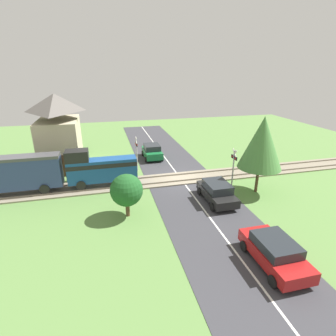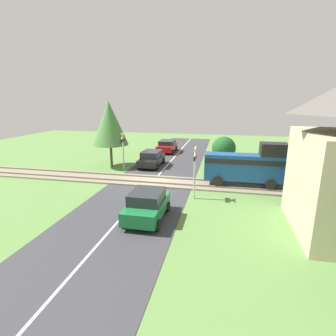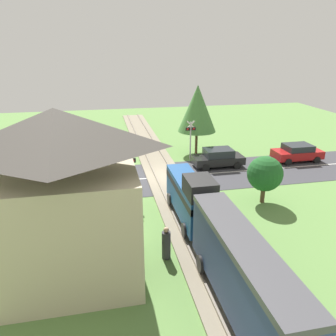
# 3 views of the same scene
# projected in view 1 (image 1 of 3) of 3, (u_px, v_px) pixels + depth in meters

# --- Properties ---
(ground_plane) EXTENTS (60.00, 60.00, 0.00)m
(ground_plane) POSITION_uv_depth(u_px,v_px,m) (181.00, 179.00, 24.25)
(ground_plane) COLOR #5B8442
(road_surface) EXTENTS (48.00, 6.40, 0.02)m
(road_surface) POSITION_uv_depth(u_px,v_px,m) (181.00, 179.00, 24.25)
(road_surface) COLOR #38383D
(road_surface) RESTS_ON ground_plane
(track_bed) EXTENTS (2.80, 48.00, 0.24)m
(track_bed) POSITION_uv_depth(u_px,v_px,m) (181.00, 178.00, 24.23)
(track_bed) COLOR gray
(track_bed) RESTS_ON ground_plane
(train) EXTENTS (1.58, 13.68, 3.18)m
(train) POSITION_uv_depth(u_px,v_px,m) (49.00, 171.00, 21.07)
(train) COLOR navy
(train) RESTS_ON track_bed
(car_near_crossing) EXTENTS (4.12, 1.99, 1.53)m
(car_near_crossing) POSITION_uv_depth(u_px,v_px,m) (217.00, 191.00, 19.98)
(car_near_crossing) COLOR black
(car_near_crossing) RESTS_ON ground_plane
(car_far_side) EXTENTS (3.70, 1.99, 1.60)m
(car_far_side) POSITION_uv_depth(u_px,v_px,m) (152.00, 151.00, 29.56)
(car_far_side) COLOR #197038
(car_far_side) RESTS_ON ground_plane
(car_behind_queue) EXTENTS (4.12, 2.07, 1.49)m
(car_behind_queue) POSITION_uv_depth(u_px,v_px,m) (275.00, 251.00, 13.45)
(car_behind_queue) COLOR #A81919
(car_behind_queue) RESTS_ON ground_plane
(crossing_signal_west_approach) EXTENTS (0.90, 0.18, 3.50)m
(crossing_signal_west_approach) POSITION_uv_depth(u_px,v_px,m) (234.00, 164.00, 21.58)
(crossing_signal_west_approach) COLOR #B7B7B7
(crossing_signal_west_approach) RESTS_ON ground_plane
(crossing_signal_east_approach) EXTENTS (0.90, 0.18, 3.50)m
(crossing_signal_east_approach) POSITION_uv_depth(u_px,v_px,m) (137.00, 150.00, 25.34)
(crossing_signal_east_approach) COLOR #B7B7B7
(crossing_signal_east_approach) RESTS_ON ground_plane
(station_building) EXTENTS (6.05, 3.99, 7.39)m
(station_building) POSITION_uv_depth(u_px,v_px,m) (59.00, 133.00, 25.99)
(station_building) COLOR #C6B793
(station_building) RESTS_ON ground_plane
(pedestrian_by_station) EXTENTS (0.41, 0.41, 1.64)m
(pedestrian_by_station) POSITION_uv_depth(u_px,v_px,m) (68.00, 174.00, 23.44)
(pedestrian_by_station) COLOR #333338
(pedestrian_by_station) RESTS_ON ground_plane
(tree_by_station) EXTENTS (2.22, 2.22, 4.32)m
(tree_by_station) POSITION_uv_depth(u_px,v_px,m) (68.00, 128.00, 31.08)
(tree_by_station) COLOR brown
(tree_by_station) RESTS_ON ground_plane
(tree_roadside_hedge) EXTENTS (2.21, 2.21, 3.06)m
(tree_roadside_hedge) POSITION_uv_depth(u_px,v_px,m) (127.00, 190.00, 17.54)
(tree_roadside_hedge) COLOR brown
(tree_roadside_hedge) RESTS_ON ground_plane
(tree_beyond_track) EXTENTS (3.43, 3.43, 6.25)m
(tree_beyond_track) POSITION_uv_depth(u_px,v_px,m) (262.00, 143.00, 20.32)
(tree_beyond_track) COLOR brown
(tree_beyond_track) RESTS_ON ground_plane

